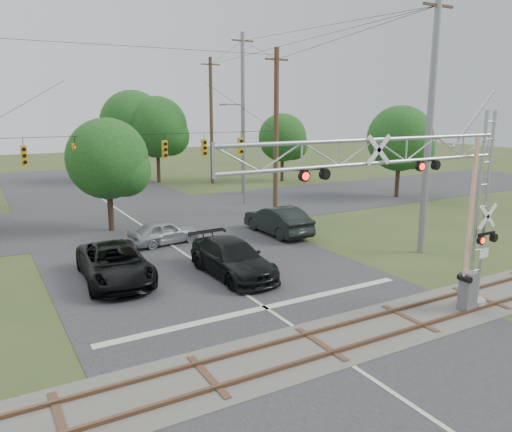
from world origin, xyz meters
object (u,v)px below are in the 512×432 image
car_dark (232,258)px  streetlight (242,148)px  traffic_signal_span (158,139)px  crossing_gantry (421,196)px  pickup_black (115,263)px  sedan_silver (164,232)px

car_dark → streetlight: (8.58, 14.98, 3.63)m
traffic_signal_span → streetlight: 9.55m
crossing_gantry → pickup_black: (-7.93, 9.79, -3.82)m
streetlight → pickup_black: bearing=-135.7°
car_dark → sedan_silver: (-0.89, 6.70, -0.13)m
crossing_gantry → traffic_signal_span: 18.61m
crossing_gantry → sedan_silver: (-3.97, 14.61, -3.96)m
car_dark → traffic_signal_span: bearing=87.1°
car_dark → crossing_gantry: bearing=-70.3°
pickup_black → sedan_silver: pickup_black is taller
pickup_black → sedan_silver: size_ratio=1.48×
crossing_gantry → sedan_silver: size_ratio=2.87×
crossing_gantry → streetlight: streetlight is taller
pickup_black → streetlight: streetlight is taller
sedan_silver → streetlight: bearing=-57.2°
car_dark → sedan_silver: size_ratio=1.40×
crossing_gantry → streetlight: bearing=76.5°
pickup_black → streetlight: bearing=47.8°
car_dark → streetlight: streetlight is taller
traffic_signal_span → car_dark: (-0.24, -10.45, -4.80)m
crossing_gantry → traffic_signal_span: (-2.84, 18.36, 0.97)m
crossing_gantry → car_dark: bearing=111.3°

